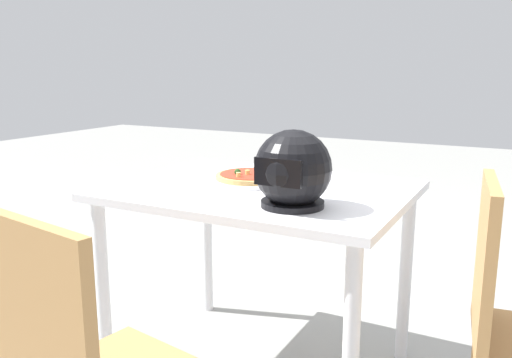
# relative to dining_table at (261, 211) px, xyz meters

# --- Properties ---
(dining_table) EXTENTS (1.09, 0.83, 0.76)m
(dining_table) POSITION_rel_dining_table_xyz_m (0.00, 0.00, 0.00)
(dining_table) COLOR white
(dining_table) RESTS_ON ground
(pizza_plate) EXTENTS (0.33, 0.33, 0.01)m
(pizza_plate) POSITION_rel_dining_table_xyz_m (0.08, -0.07, 0.10)
(pizza_plate) COLOR white
(pizza_plate) RESTS_ON dining_table
(pizza) EXTENTS (0.28, 0.28, 0.05)m
(pizza) POSITION_rel_dining_table_xyz_m (0.07, -0.07, 0.12)
(pizza) COLOR tan
(pizza) RESTS_ON pizza_plate
(motorcycle_helmet) EXTENTS (0.25, 0.25, 0.25)m
(motorcycle_helmet) POSITION_rel_dining_table_xyz_m (-0.23, 0.21, 0.21)
(motorcycle_helmet) COLOR black
(motorcycle_helmet) RESTS_ON dining_table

